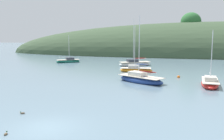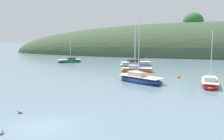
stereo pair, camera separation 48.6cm
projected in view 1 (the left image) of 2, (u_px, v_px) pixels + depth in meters
The scene contains 10 objects.
ground_plane at pixel (47, 128), 16.28m from camera, with size 400.00×400.00×0.00m, color slate.
far_shoreline_hill at pixel (220, 55), 80.46m from camera, with size 150.00×36.00×25.11m.
sailboat_yellow_far at pixel (210, 83), 30.03m from camera, with size 2.79×6.24×7.03m.
sailboat_black_sloop at pixel (68, 61), 57.04m from camera, with size 5.66×4.82×6.49m.
sailboat_white_near at pixel (136, 70), 42.02m from camera, with size 5.68×2.31×8.08m.
sailboat_red_portside at pixel (140, 79), 32.34m from camera, with size 7.04×5.63×8.94m.
sailboat_teal_outer at pixel (135, 64), 50.64m from camera, with size 7.14×5.18×9.76m.
mooring_buoy_inner at pixel (179, 77), 35.93m from camera, with size 0.44×0.44×0.54m.
duck_lone_left at pixel (6, 134), 15.09m from camera, with size 0.24×0.43×0.24m.
duck_straggler at pixel (23, 113), 19.18m from camera, with size 0.41×0.31×0.24m.
Camera 1 is at (7.60, -14.29, 6.04)m, focal length 39.11 mm.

